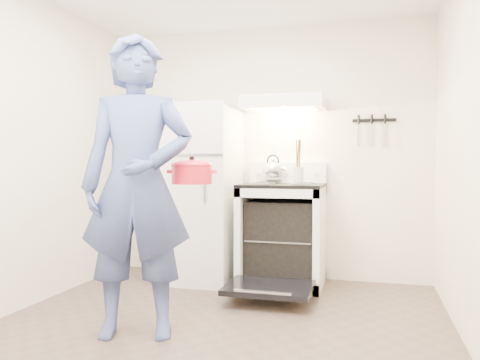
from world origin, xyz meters
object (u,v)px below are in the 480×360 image
(refrigerator, at_px, (200,193))
(tea_kettle, at_px, (273,169))
(dutch_oven, at_px, (192,175))
(stove_body, at_px, (282,236))
(person, at_px, (137,186))

(refrigerator, relative_size, tea_kettle, 6.12)
(refrigerator, height_order, dutch_oven, refrigerator)
(refrigerator, distance_m, dutch_oven, 1.36)
(stove_body, xyz_separation_m, dutch_oven, (-0.40, -1.30, 0.60))
(refrigerator, xyz_separation_m, dutch_oven, (0.41, -1.28, 0.21))
(stove_body, height_order, tea_kettle, tea_kettle)
(stove_body, height_order, person, person)
(stove_body, height_order, dutch_oven, dutch_oven)
(person, bearing_deg, tea_kettle, 53.67)
(refrigerator, distance_m, person, 1.51)
(tea_kettle, bearing_deg, dutch_oven, -99.71)
(refrigerator, height_order, stove_body, refrigerator)
(stove_body, distance_m, tea_kettle, 0.68)
(tea_kettle, xyz_separation_m, person, (-0.56, -1.75, -0.09))
(stove_body, xyz_separation_m, person, (-0.69, -1.53, 0.53))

